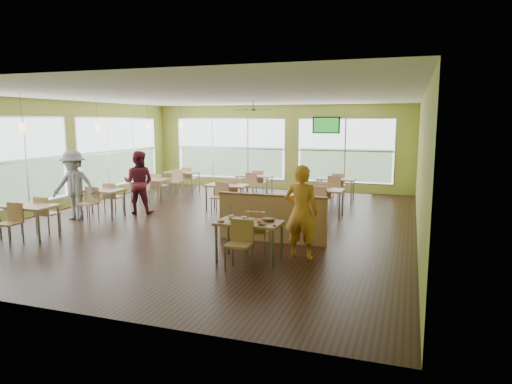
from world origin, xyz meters
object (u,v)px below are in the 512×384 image
(main_table, at_px, (249,228))
(man_plaid, at_px, (301,212))
(food_basket, at_px, (269,219))
(half_wall_divider, at_px, (272,218))

(main_table, bearing_deg, man_plaid, 28.67)
(main_table, xyz_separation_m, food_basket, (0.33, 0.15, 0.15))
(main_table, height_order, man_plaid, man_plaid)
(half_wall_divider, relative_size, food_basket, 9.55)
(half_wall_divider, distance_m, man_plaid, 1.36)
(man_plaid, height_order, food_basket, man_plaid)
(half_wall_divider, bearing_deg, man_plaid, -47.99)
(main_table, xyz_separation_m, half_wall_divider, (0.00, 1.45, -0.11))
(food_basket, bearing_deg, half_wall_divider, 104.24)
(main_table, relative_size, half_wall_divider, 0.63)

